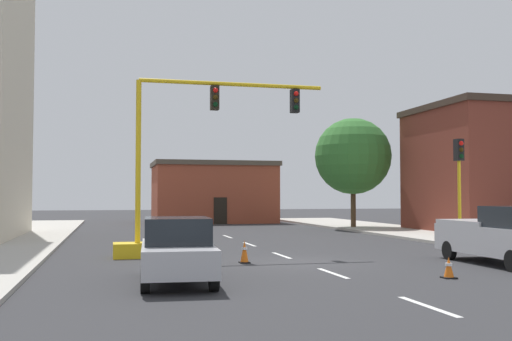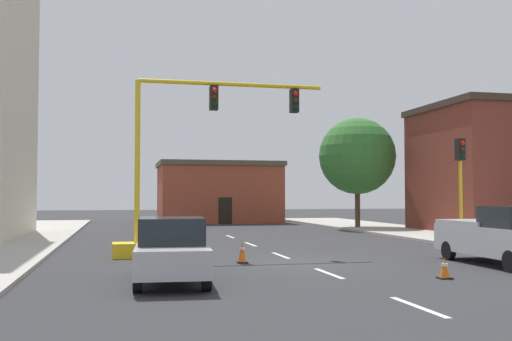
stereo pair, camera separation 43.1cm
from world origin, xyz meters
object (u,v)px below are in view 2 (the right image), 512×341
at_px(traffic_signal_gantry, 164,199).
at_px(traffic_cone_roadside_a, 242,252).
at_px(tree_right_far, 357,156).
at_px(pickup_truck_silver, 502,236).
at_px(traffic_light_pole_right, 461,168).
at_px(traffic_cone_roadside_b, 445,268).
at_px(sedan_silver_near_left, 171,249).

bearing_deg(traffic_signal_gantry, traffic_cone_roadside_a, -47.77).
height_order(tree_right_far, pickup_truck_silver, tree_right_far).
distance_m(traffic_light_pole_right, pickup_truck_silver, 6.27).
relative_size(tree_right_far, pickup_truck_silver, 1.44).
bearing_deg(traffic_cone_roadside_b, traffic_cone_roadside_a, 133.07).
distance_m(traffic_light_pole_right, sedan_silver_near_left, 14.94).
relative_size(traffic_light_pole_right, traffic_cone_roadside_a, 6.12).
bearing_deg(traffic_cone_roadside_a, traffic_signal_gantry, 132.23).
height_order(pickup_truck_silver, traffic_cone_roadside_a, pickup_truck_silver).
xyz_separation_m(traffic_signal_gantry, traffic_cone_roadside_a, (2.51, -2.76, -1.81)).
bearing_deg(traffic_signal_gantry, pickup_truck_silver, -26.48).
bearing_deg(traffic_light_pole_right, tree_right_far, 83.14).
xyz_separation_m(tree_right_far, traffic_cone_roadside_a, (-12.15, -19.01, -4.74)).
relative_size(sedan_silver_near_left, traffic_cone_roadside_b, 7.62).
distance_m(pickup_truck_silver, traffic_cone_roadside_b, 4.40).
xyz_separation_m(traffic_light_pole_right, tree_right_far, (1.95, 16.24, 1.60)).
xyz_separation_m(traffic_signal_gantry, pickup_truck_silver, (10.86, -5.41, -1.22)).
relative_size(traffic_light_pole_right, tree_right_far, 0.61).
xyz_separation_m(sedan_silver_near_left, traffic_cone_roadside_b, (7.55, -0.96, -0.59)).
relative_size(traffic_signal_gantry, tree_right_far, 1.05).
bearing_deg(traffic_light_pole_right, traffic_signal_gantry, -179.95).
bearing_deg(traffic_cone_roadside_a, tree_right_far, 57.43).
bearing_deg(pickup_truck_silver, traffic_cone_roadside_a, 162.42).
bearing_deg(pickup_truck_silver, traffic_cone_roadside_b, -145.65).
bearing_deg(traffic_cone_roadside_b, traffic_signal_gantry, 132.78).
bearing_deg(traffic_cone_roadside_a, traffic_cone_roadside_b, -46.93).
bearing_deg(tree_right_far, traffic_cone_roadside_b, -107.02).
distance_m(tree_right_far, traffic_cone_roadside_b, 25.67).
distance_m(traffic_signal_gantry, sedan_silver_near_left, 7.03).
xyz_separation_m(pickup_truck_silver, traffic_cone_roadside_a, (-8.35, 2.65, -0.59)).
relative_size(pickup_truck_silver, traffic_cone_roadside_a, 6.93).
bearing_deg(tree_right_far, pickup_truck_silver, -99.94).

